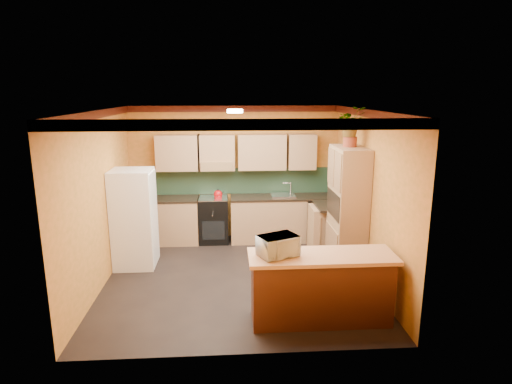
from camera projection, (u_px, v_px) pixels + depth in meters
room_shell at (237, 148)px, 6.79m from camera, size 4.24×4.24×2.72m
base_cabinets_back at (245, 220)px, 8.66m from camera, size 3.65×0.60×0.88m
countertop_back at (245, 198)px, 8.55m from camera, size 3.65×0.62×0.04m
stove at (214, 220)px, 8.61m from camera, size 0.58×0.58×0.91m
kettle at (218, 194)px, 8.45m from camera, size 0.17×0.17×0.18m
sink at (283, 195)px, 8.59m from camera, size 0.48×0.40×0.03m
base_cabinets_right at (331, 229)px, 8.05m from camera, size 0.60×0.80×0.88m
countertop_right at (332, 206)px, 7.94m from camera, size 0.62×0.80×0.04m
fridge at (134, 219)px, 7.32m from camera, size 0.68×0.66×1.70m
pantry at (347, 210)px, 7.12m from camera, size 0.48×0.90×2.10m
fern_pot at (350, 142)px, 6.91m from camera, size 0.22×0.22×0.16m
fern at (351, 122)px, 6.83m from camera, size 0.46×0.40×0.48m
breakfast_bar at (321, 290)px, 5.60m from camera, size 1.80×0.55×0.88m
bar_top at (322, 256)px, 5.50m from camera, size 1.90×0.65×0.05m
microwave at (278, 246)px, 5.42m from camera, size 0.58×0.50×0.27m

